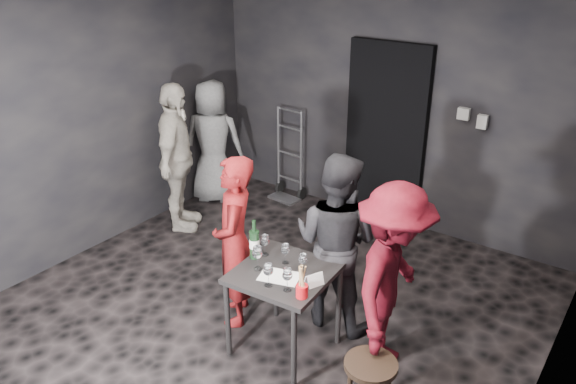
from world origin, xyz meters
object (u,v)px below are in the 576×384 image
Objects in this scene: hand_truck at (288,182)px; tasting_table at (284,282)px; man_maroon at (392,278)px; wine_bottle at (254,244)px; stool at (370,373)px; woman_black at (336,238)px; server_red at (235,240)px; bystander_grey at (213,140)px; breadstick_cup at (302,282)px; bystander_cream at (176,149)px.

hand_truck is 2.99m from tasting_table.
wine_bottle is at bearing 94.02° from man_maroon.
woman_black is (-0.78, 0.81, 0.44)m from stool.
bystander_grey reaches higher than server_red.
man_maroon is at bearing 129.61° from bystander_grey.
tasting_table is 2.24× the size of wine_bottle.
breadstick_cup is (1.99, -2.63, 0.66)m from hand_truck.
woman_black is at bearing -133.88° from bystander_cream.
man_maroon reaches higher than bystander_grey.
man_maroon is 3.09m from bystander_cream.
stool is 0.77m from breadstick_cup.
bystander_cream is (-3.13, 1.28, 0.59)m from stool.
server_red is 1.90m from bystander_cream.
server_red is (-0.59, 0.11, 0.13)m from tasting_table.
bystander_grey reaches higher than wine_bottle.
bystander_cream reaches higher than stool.
hand_truck is 4.34× the size of breadstick_cup.
tasting_table is 1.60× the size of stool.
bystander_cream is at bearing 78.32° from bystander_grey.
man_maroon is at bearing 47.78° from breadstick_cup.
breadstick_cup is (-0.46, -0.51, 0.06)m from man_maroon.
stool is 0.29× the size of woman_black.
tasting_table reaches higher than stool.
bystander_grey is (-0.18, 0.80, -0.16)m from bystander_cream.
tasting_table is 0.61m from server_red.
bystander_cream is 2.83m from breadstick_cup.
woman_black reaches higher than bystander_grey.
bystander_grey is (-2.41, 1.84, 0.15)m from tasting_table.
wine_bottle is at bearing 159.56° from breadstick_cup.
server_red is at bearing 29.84° from woman_black.
man_maroon is 5.98× the size of breadstick_cup.
wine_bottle reaches higher than stool.
man_maroon is at bearing 21.84° from tasting_table.
bystander_grey is at bearing -168.91° from server_red.
breadstick_cup is (2.72, -2.04, 0.07)m from bystander_grey.
bystander_cream is (-0.54, -1.38, 0.75)m from hand_truck.
wine_bottle is (-0.31, 0.03, 0.23)m from tasting_table.
woman_black is at bearing 133.88° from stool.
breadstick_cup is at bearing 177.01° from stool.
bystander_grey is 5.92× the size of breadstick_cup.
woman_black reaches higher than wine_bottle.
woman_black is at bearing 78.22° from tasting_table.
wine_bottle is at bearing -150.51° from bystander_cream.
wine_bottle is (0.28, -0.08, 0.10)m from server_red.
man_maroon reaches higher than server_red.
stool is 1.41× the size of wine_bottle.
stool is 1.33m from wine_bottle.
stool is 0.29× the size of man_maroon.
tasting_table is 0.39× the size of bystander_cream.
stool is at bearing -176.66° from man_maroon.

